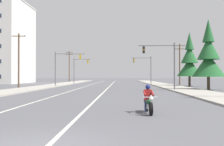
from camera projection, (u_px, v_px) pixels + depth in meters
lane_stripe_center at (110, 86)px, 52.03m from camera, size 0.16×100.00×0.01m
lane_stripe_left at (89, 86)px, 52.16m from camera, size 0.16×100.00×0.01m
sidewalk_kerb_right at (169, 86)px, 46.69m from camera, size 4.40×110.00×0.14m
sidewalk_kerb_left at (47, 86)px, 47.38m from camera, size 4.40×110.00×0.14m
motorcycle_with_rider at (148, 102)px, 13.68m from camera, size 0.70×2.19×1.46m
traffic_signal_near_right at (164, 59)px, 34.73m from camera, size 4.77×0.37×6.20m
traffic_signal_near_left at (64, 63)px, 47.89m from camera, size 5.29×0.61×6.20m
traffic_signal_mid_right at (145, 66)px, 58.92m from camera, size 4.51×0.46×6.20m
traffic_signal_mid_left at (79, 67)px, 63.81m from camera, size 4.03×0.42×6.20m
utility_pole_left_near at (19, 59)px, 41.60m from camera, size 2.18×0.26×8.49m
utility_pole_right_far at (180, 63)px, 55.65m from camera, size 2.37×0.26×8.56m
utility_pole_left_far at (69, 65)px, 84.96m from camera, size 2.37×0.26×9.77m
conifer_tree_right_verge_near at (208, 57)px, 35.89m from camera, size 4.35×4.35×9.56m
conifer_tree_right_verge_far at (189, 61)px, 48.31m from camera, size 4.46×4.46×9.81m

